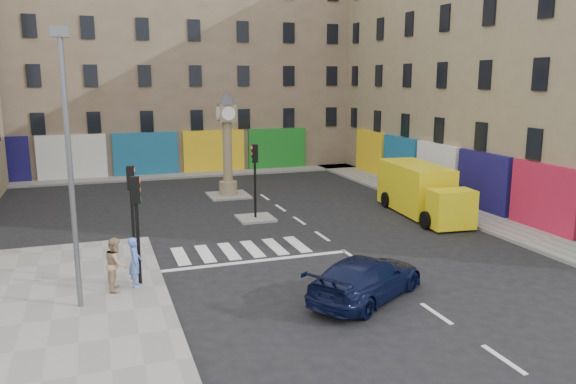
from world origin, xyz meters
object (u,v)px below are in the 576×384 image
traffic_light_island (255,169)px  navy_sedan (366,278)px  pedestrian_blue (135,262)px  pedestrian_tan (116,264)px  lamp_post (69,156)px  traffic_light_left_near (137,213)px  yellow_van (421,191)px  clock_pillar (227,138)px  traffic_light_left_far (132,199)px

traffic_light_island → navy_sedan: (0.53, -11.21, -1.89)m
pedestrian_blue → pedestrian_tan: 0.62m
traffic_light_island → pedestrian_tan: 10.88m
traffic_light_island → lamp_post: (-8.20, -9.20, 2.20)m
lamp_post → navy_sedan: (8.73, -2.01, -4.09)m
traffic_light_left_near → yellow_van: 15.99m
clock_pillar → navy_sedan: bearing=-88.2°
navy_sedan → lamp_post: bearing=45.0°
lamp_post → yellow_van: size_ratio=1.15×
traffic_light_left_near → traffic_light_left_far: (0.00, 2.40, 0.00)m
traffic_light_island → pedestrian_blue: 10.42m
navy_sedan → traffic_light_island: bearing=-29.3°
traffic_light_left_far → clock_pillar: clock_pillar is taller
yellow_van → traffic_light_left_near: bearing=-152.3°
traffic_light_left_near → pedestrian_tan: (-0.77, -0.33, -1.58)m
traffic_light_left_far → pedestrian_blue: (-0.16, -2.62, -1.62)m
traffic_light_left_near → lamp_post: bearing=-143.6°
yellow_van → pedestrian_blue: yellow_van is taller
traffic_light_left_far → clock_pillar: (6.30, 11.40, 0.93)m
traffic_light_island → clock_pillar: bearing=90.0°
traffic_light_left_far → lamp_post: lamp_post is taller
traffic_light_left_near → pedestrian_blue: bearing=-125.6°
traffic_light_left_far → pedestrian_blue: 3.09m
traffic_light_island → pedestrian_tan: (-7.07, -8.13, -1.55)m
lamp_post → pedestrian_tan: (1.13, 1.07, -3.76)m
traffic_light_left_far → yellow_van: 15.25m
traffic_light_island → pedestrian_blue: (-6.46, -8.02, -1.59)m
pedestrian_blue → pedestrian_tan: bearing=104.3°
navy_sedan → pedestrian_blue: size_ratio=2.85×
yellow_van → pedestrian_tan: (-15.53, -6.31, -0.23)m
traffic_light_island → navy_sedan: size_ratio=0.76×
pedestrian_blue → navy_sedan: bearing=-110.2°
lamp_post → clock_pillar: (8.20, 15.20, -1.24)m
clock_pillar → traffic_light_left_near: bearing=-114.5°
clock_pillar → traffic_light_left_far: bearing=-118.9°
yellow_van → clock_pillar: bearing=142.9°
traffic_light_left_far → pedestrian_blue: size_ratio=2.18×
lamp_post → clock_pillar: lamp_post is taller
yellow_van → pedestrian_blue: bearing=-151.8°
pedestrian_tan → navy_sedan: bearing=-104.5°
navy_sedan → traffic_light_left_far: bearing=17.6°
traffic_light_island → navy_sedan: bearing=-87.3°
lamp_post → traffic_light_left_far: bearing=63.4°
navy_sedan → yellow_van: yellow_van is taller
traffic_light_left_far → clock_pillar: 13.05m
traffic_light_island → lamp_post: lamp_post is taller
lamp_post → pedestrian_blue: lamp_post is taller
navy_sedan → pedestrian_blue: pedestrian_blue is taller
traffic_light_left_far → pedestrian_blue: bearing=-93.5°
traffic_light_left_far → yellow_van: (14.77, 3.59, -1.35)m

